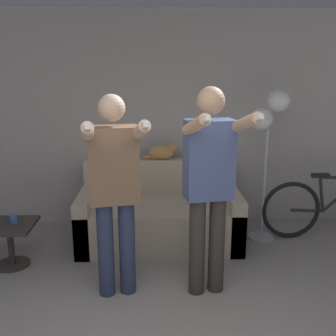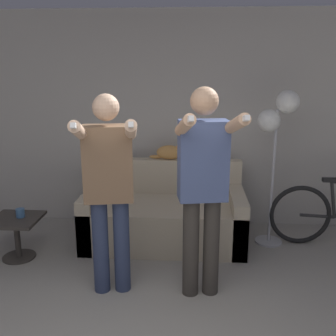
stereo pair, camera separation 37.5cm
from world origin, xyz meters
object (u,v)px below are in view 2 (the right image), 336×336
Objects in this scene: floor_lamp at (277,122)px; side_table at (16,229)px; person_right at (203,180)px; cup at (20,213)px; person_left at (109,182)px; cat at (170,152)px; couch at (165,217)px.

floor_lamp reaches higher than side_table.
side_table is at bearing 154.15° from person_right.
side_table is 0.17m from cup.
side_table is at bearing -168.46° from floor_lamp.
cat is (0.43, 1.43, -0.04)m from person_left.
floor_lamp is at bearing 1.09° from couch.
person_right reaches higher than person_left.
person_right is 1.40m from floor_lamp.
couch is 1.38m from person_right.
couch is at bearing 60.77° from person_left.
floor_lamp reaches higher than cup.
floor_lamp is at bearing 44.56° from person_right.
person_right is at bearing -69.83° from couch.
floor_lamp is (1.59, 1.11, 0.37)m from person_left.
cup is (-2.65, -0.51, -0.89)m from floor_lamp.
cup is (-1.85, 0.59, -0.56)m from person_right.
floor_lamp is at bearing 25.34° from person_left.
cup is at bearing -161.33° from couch.
floor_lamp reaches higher than cat.
floor_lamp is at bearing 11.54° from side_table.
person_right is 2.02m from cup.
person_right reaches higher than floor_lamp.
couch is 1.62m from floor_lamp.
person_right is 19.95× the size of cup.
person_left is 19.31× the size of cup.
couch reaches higher than side_table.
side_table is (-1.50, -0.53, 0.03)m from couch.
cat is at bearing 83.14° from couch.
side_table is (-1.11, 0.56, -0.69)m from person_left.
person_right is 3.70× the size of side_table.
person_left reaches higher than cup.
cup is (0.04, 0.04, 0.17)m from side_table.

